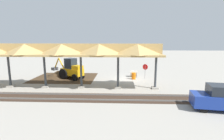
% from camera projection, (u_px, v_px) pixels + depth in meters
% --- Properties ---
extents(ground_plane, '(120.00, 120.00, 0.00)m').
position_uv_depth(ground_plane, '(129.00, 79.00, 23.74)').
color(ground_plane, '#9E998E').
extents(dirt_work_zone, '(8.45, 7.00, 0.01)m').
position_uv_depth(dirt_work_zone, '(65.00, 78.00, 24.56)').
color(dirt_work_zone, '#42301E').
rests_on(dirt_work_zone, ground).
extents(platform_canopy, '(25.58, 3.20, 4.90)m').
position_uv_depth(platform_canopy, '(43.00, 50.00, 18.95)').
color(platform_canopy, '#9E998E').
rests_on(platform_canopy, ground).
extents(rail_tracks, '(60.00, 2.58, 0.15)m').
position_uv_depth(rail_tracks, '(133.00, 98.00, 16.02)').
color(rail_tracks, slate).
rests_on(rail_tracks, ground).
extents(stop_sign, '(0.64, 0.45, 2.01)m').
position_uv_depth(stop_sign, '(145.00, 68.00, 23.75)').
color(stop_sign, gray).
rests_on(stop_sign, ground).
extents(backhoe, '(5.20, 3.65, 2.82)m').
position_uv_depth(backhoe, '(71.00, 70.00, 23.69)').
color(backhoe, orange).
rests_on(backhoe, ground).
extents(dirt_mound, '(6.30, 6.30, 1.80)m').
position_uv_depth(dirt_mound, '(58.00, 77.00, 25.28)').
color(dirt_mound, '#42301E').
rests_on(dirt_mound, ground).
extents(concrete_pipe, '(1.05, 1.08, 0.93)m').
position_uv_depth(concrete_pipe, '(134.00, 74.00, 25.09)').
color(concrete_pipe, '#9E9384').
rests_on(concrete_pipe, ground).
extents(distant_parked_car, '(4.41, 2.35, 1.98)m').
position_uv_depth(distant_parked_car, '(222.00, 98.00, 13.21)').
color(distant_parked_car, navy).
rests_on(distant_parked_car, ground).
extents(traffic_barrel, '(0.56, 0.56, 0.90)m').
position_uv_depth(traffic_barrel, '(134.00, 76.00, 23.57)').
color(traffic_barrel, orange).
rests_on(traffic_barrel, ground).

